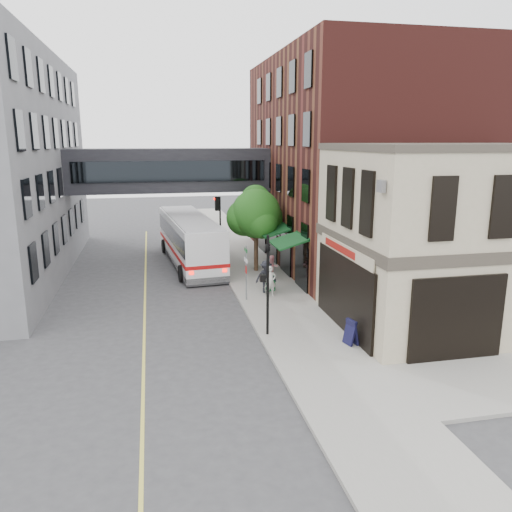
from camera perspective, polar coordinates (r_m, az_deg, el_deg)
name	(u,v)px	position (r m, az deg, el deg)	size (l,w,h in m)	color
ground	(269,356)	(20.72, 1.51, -11.40)	(120.00, 120.00, 0.00)	#38383A
sidewalk_main	(250,268)	(34.04, -0.67, -1.36)	(4.00, 60.00, 0.15)	gray
corner_building	(448,237)	(24.73, 21.11, 2.02)	(10.19, 8.12, 8.45)	tan
brick_building	(358,163)	(36.33, 11.62, 10.34)	(13.76, 18.00, 14.00)	#4A1B17
skyway_bridge	(170,170)	(36.41, -9.81, 9.65)	(14.00, 3.18, 3.00)	black
traffic_signal_near	(267,273)	(21.62, 1.28, -1.94)	(0.44, 0.22, 4.60)	black
traffic_signal_far	(218,215)	(36.02, -4.35, 4.70)	(0.53, 0.28, 4.50)	black
street_sign_pole	(246,268)	(26.63, -1.14, -1.37)	(0.08, 0.75, 3.00)	gray
street_tree	(255,214)	(32.57, -0.08, 4.86)	(3.80, 3.20, 5.60)	#382619
lane_marking	(145,292)	(29.61, -12.56, -4.07)	(0.12, 40.00, 0.01)	#D8CC4C
bus	(190,238)	(35.46, -7.58, 2.05)	(3.90, 12.46, 3.30)	white
pedestrian_a	(271,281)	(27.55, 1.68, -2.90)	(0.62, 0.40, 1.69)	silver
pedestrian_b	(272,267)	(30.83, 1.89, -1.32)	(0.74, 0.57, 1.52)	pink
pedestrian_c	(266,277)	(28.14, 1.14, -2.37)	(1.20, 0.69, 1.86)	black
newspaper_box	(270,283)	(28.70, 1.67, -3.08)	(0.44, 0.39, 0.87)	#166331
sandwich_board	(351,332)	(21.66, 10.81, -8.52)	(0.39, 0.61, 1.09)	black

